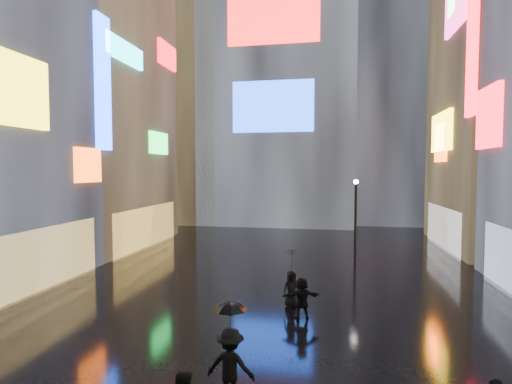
# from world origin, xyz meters

# --- Properties ---
(ground) EXTENTS (140.00, 140.00, 0.00)m
(ground) POSITION_xyz_m (0.00, 20.00, 0.00)
(ground) COLOR black
(ground) RESTS_ON ground
(building_left_far) EXTENTS (10.28, 12.00, 22.00)m
(building_left_far) POSITION_xyz_m (-15.98, 26.00, 10.98)
(building_left_far) COLOR black
(building_left_far) RESTS_ON ground
(tower_main) EXTENTS (16.00, 14.20, 42.00)m
(tower_main) POSITION_xyz_m (-3.00, 43.97, 21.01)
(tower_main) COLOR black
(tower_main) RESTS_ON ground
(tower_flank_right) EXTENTS (12.00, 12.00, 34.00)m
(tower_flank_right) POSITION_xyz_m (9.00, 46.00, 17.00)
(tower_flank_right) COLOR black
(tower_flank_right) RESTS_ON ground
(tower_flank_left) EXTENTS (10.00, 10.00, 26.00)m
(tower_flank_left) POSITION_xyz_m (-14.00, 42.00, 13.00)
(tower_flank_left) COLOR black
(tower_flank_left) RESTS_ON ground
(lamp_far) EXTENTS (0.30, 0.30, 5.20)m
(lamp_far) POSITION_xyz_m (4.20, 23.62, 2.94)
(lamp_far) COLOR black
(lamp_far) RESTS_ON ground
(pedestrian_2) EXTENTS (1.25, 0.75, 1.89)m
(pedestrian_2) POSITION_xyz_m (0.25, 7.23, 0.94)
(pedestrian_2) COLOR black
(pedestrian_2) RESTS_ON ground
(pedestrian_4) EXTENTS (0.89, 0.79, 1.53)m
(pedestrian_4) POSITION_xyz_m (1.06, 14.50, 0.77)
(pedestrian_4) COLOR black
(pedestrian_4) RESTS_ON ground
(pedestrian_5) EXTENTS (1.58, 0.95, 1.62)m
(pedestrian_5) POSITION_xyz_m (1.59, 13.23, 0.81)
(pedestrian_5) COLOR black
(pedestrian_5) RESTS_ON ground
(umbrella_1) EXTENTS (1.14, 1.14, 0.71)m
(umbrella_1) POSITION_xyz_m (0.25, 7.23, 2.24)
(umbrella_1) COLOR black
(umbrella_1) RESTS_ON pedestrian_2
(umbrella_2) EXTENTS (1.29, 1.31, 0.93)m
(umbrella_2) POSITION_xyz_m (1.06, 14.50, 2.00)
(umbrella_2) COLOR black
(umbrella_2) RESTS_ON pedestrian_4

